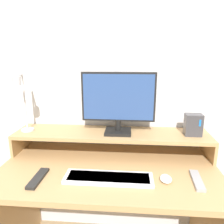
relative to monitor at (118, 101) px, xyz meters
name	(u,v)px	position (x,y,z in m)	size (l,w,h in m)	color
wall_back	(114,68)	(-0.04, 0.17, 0.19)	(6.00, 0.05, 2.50)	silver
desk	(109,197)	(-0.04, -0.20, -0.55)	(1.26, 0.67, 0.71)	tan
monitor_shelf	(111,135)	(-0.04, 0.00, -0.23)	(1.26, 0.27, 0.14)	tan
monitor	(118,101)	(0.00, 0.00, 0.00)	(0.46, 0.15, 0.39)	black
desk_lamp	(22,102)	(-0.59, -0.07, 0.00)	(0.10, 0.20, 0.38)	silver
router_dock	(193,125)	(0.47, -0.01, -0.14)	(0.10, 0.07, 0.14)	#3D3D42
keyboard	(108,178)	(-0.03, -0.33, -0.34)	(0.46, 0.13, 0.02)	white
mouse	(166,179)	(0.26, -0.32, -0.34)	(0.06, 0.08, 0.03)	white
remote_control	(38,178)	(-0.40, -0.36, -0.34)	(0.05, 0.19, 0.02)	black
remote_secondary	(197,180)	(0.42, -0.31, -0.34)	(0.06, 0.19, 0.02)	#99999E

